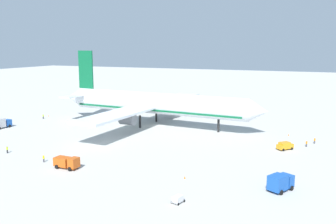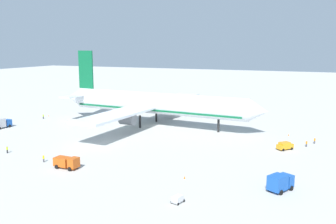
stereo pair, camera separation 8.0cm
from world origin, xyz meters
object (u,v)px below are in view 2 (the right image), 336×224
object	(u,v)px
baggage_cart_0	(178,199)
ground_worker_3	(315,141)
traffic_cone_1	(185,177)
traffic_cone_3	(123,100)
ground_worker_0	(43,116)
traffic_cone_2	(289,135)
ground_worker_5	(44,158)
service_van	(285,146)
service_truck_0	(280,182)
service_truck_2	(1,123)
airliner	(153,103)
ground_worker_4	(307,144)
ground_worker_2	(7,150)
traffic_cone_4	(49,116)
service_truck_1	(67,162)

from	to	relation	value
baggage_cart_0	ground_worker_3	size ratio (longest dim) A/B	1.75
traffic_cone_1	traffic_cone_3	size ratio (longest dim) A/B	1.00
ground_worker_0	traffic_cone_2	xyz separation A→B (m)	(83.45, 8.55, -0.63)
traffic_cone_3	ground_worker_5	bearing A→B (deg)	-70.00
traffic_cone_2	service_van	bearing A→B (deg)	-87.38
service_truck_0	traffic_cone_3	bearing A→B (deg)	133.94
service_truck_2	baggage_cart_0	world-z (taller)	service_truck_2
baggage_cart_0	service_truck_2	bearing A→B (deg)	157.33
ground_worker_0	airliner	bearing A→B (deg)	8.66
ground_worker_3	ground_worker_5	xyz separation A→B (m)	(-54.95, -41.67, 0.05)
service_van	traffic_cone_3	bearing A→B (deg)	144.39
airliner	ground_worker_4	distance (m)	49.28
airliner	service_truck_0	distance (m)	62.41
traffic_cone_3	traffic_cone_1	bearing A→B (deg)	-53.18
service_truck_0	traffic_cone_1	distance (m)	18.01
ground_worker_5	traffic_cone_1	xyz separation A→B (m)	(32.80, 2.77, -0.62)
airliner	ground_worker_2	distance (m)	47.94
traffic_cone_1	traffic_cone_3	bearing A→B (deg)	126.82
traffic_cone_4	ground_worker_0	bearing A→B (deg)	-70.82
service_van	baggage_cart_0	world-z (taller)	service_van
baggage_cart_0	traffic_cone_2	size ratio (longest dim) A/B	5.28
traffic_cone_2	traffic_cone_4	distance (m)	85.14
ground_worker_2	traffic_cone_3	distance (m)	90.73
ground_worker_4	traffic_cone_4	world-z (taller)	ground_worker_4
ground_worker_5	traffic_cone_3	distance (m)	96.53
ground_worker_4	baggage_cart_0	bearing A→B (deg)	-110.77
airliner	baggage_cart_0	size ratio (longest dim) A/B	25.32
ground_worker_3	ground_worker_5	bearing A→B (deg)	-142.83
service_truck_0	service_truck_2	distance (m)	89.58
traffic_cone_2	traffic_cone_3	distance (m)	91.09
ground_worker_4	ground_worker_5	distance (m)	65.01
airliner	traffic_cone_2	size ratio (longest dim) A/B	133.63
service_truck_2	service_van	distance (m)	85.92
ground_worker_2	traffic_cone_2	distance (m)	76.38
baggage_cart_0	service_van	bearing A→B (deg)	72.94
service_truck_1	ground_worker_3	world-z (taller)	service_truck_1
service_van	ground_worker_5	size ratio (longest dim) A/B	2.49
airliner	traffic_cone_4	bearing A→B (deg)	-177.81
service_truck_1	ground_worker_0	xyz separation A→B (m)	(-43.36, 41.16, -0.48)
service_truck_0	traffic_cone_1	size ratio (longest dim) A/B	10.13
ground_worker_5	traffic_cone_3	size ratio (longest dim) A/B	3.20
service_truck_2	traffic_cone_1	distance (m)	72.42
ground_worker_0	ground_worker_3	bearing A→B (deg)	1.19
airliner	ground_worker_4	size ratio (longest dim) A/B	44.02
service_van	ground_worker_3	world-z (taller)	service_van
airliner	service_truck_0	xyz separation A→B (m)	(45.65, -42.19, -5.58)
service_truck_1	service_truck_2	xyz separation A→B (m)	(-44.48, 23.53, 0.31)
ground_worker_0	ground_worker_4	world-z (taller)	ground_worker_0
ground_worker_5	traffic_cone_3	world-z (taller)	ground_worker_5
service_truck_2	ground_worker_5	world-z (taller)	service_truck_2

